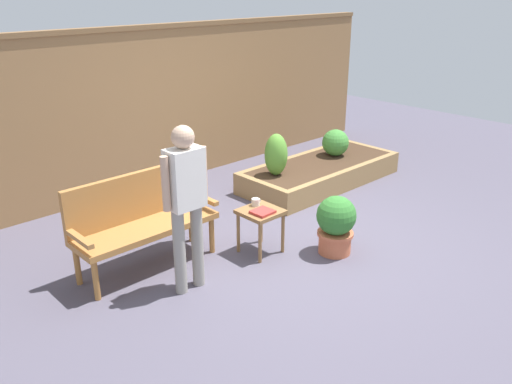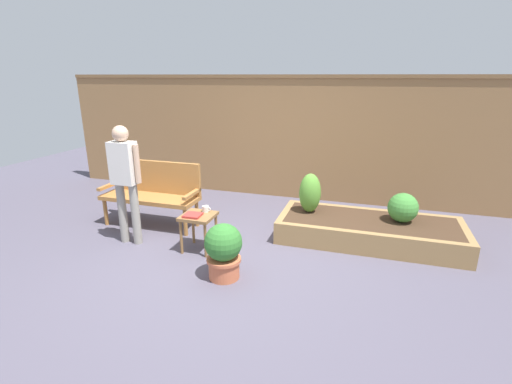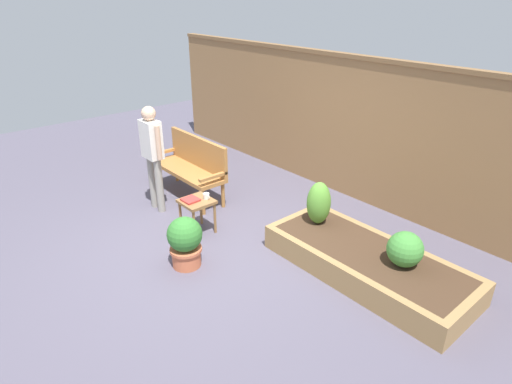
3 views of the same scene
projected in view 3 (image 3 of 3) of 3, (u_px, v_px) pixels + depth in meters
ground_plane at (209, 246)px, 5.55m from camera, size 14.00×14.00×0.00m
fence_back at (344, 126)px, 6.62m from camera, size 8.40×0.14×2.16m
garden_bench at (193, 163)px, 6.72m from camera, size 1.44×0.48×0.94m
side_table at (197, 206)px, 5.70m from camera, size 0.40×0.40×0.48m
cup_on_table at (206, 196)px, 5.69m from camera, size 0.12×0.08×0.08m
book_on_table at (191, 200)px, 5.65m from camera, size 0.21×0.20×0.03m
potted_boxwood at (185, 241)px, 5.02m from camera, size 0.41×0.41×0.63m
raised_planter_bed at (367, 262)px, 4.95m from camera, size 2.40×1.00×0.30m
shrub_near_bench at (319, 203)px, 5.37m from camera, size 0.30×0.30×0.56m
shrub_far_corner at (405, 249)px, 4.57m from camera, size 0.39×0.39×0.39m
person_by_bench at (152, 150)px, 6.10m from camera, size 0.47×0.20×1.56m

